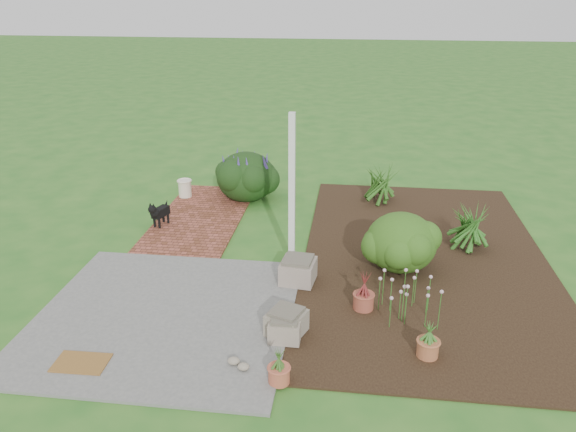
# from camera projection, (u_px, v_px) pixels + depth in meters

# --- Properties ---
(ground) EXTENTS (80.00, 80.00, 0.00)m
(ground) POSITION_uv_depth(u_px,v_px,m) (273.00, 264.00, 9.23)
(ground) COLOR #26641F
(ground) RESTS_ON ground
(concrete_patio) EXTENTS (3.50, 3.50, 0.04)m
(concrete_patio) POSITION_uv_depth(u_px,v_px,m) (165.00, 315.00, 7.77)
(concrete_patio) COLOR #5F5F5D
(concrete_patio) RESTS_ON ground
(brick_path) EXTENTS (1.60, 3.50, 0.04)m
(brick_path) POSITION_uv_depth(u_px,v_px,m) (201.00, 217.00, 11.02)
(brick_path) COLOR brown
(brick_path) RESTS_ON ground
(garden_bed) EXTENTS (4.00, 7.00, 0.03)m
(garden_bed) POSITION_uv_depth(u_px,v_px,m) (425.00, 258.00, 9.39)
(garden_bed) COLOR black
(garden_bed) RESTS_ON ground
(veranda_post) EXTENTS (0.10, 0.10, 2.50)m
(veranda_post) POSITION_uv_depth(u_px,v_px,m) (292.00, 191.00, 8.81)
(veranda_post) COLOR white
(veranda_post) RESTS_ON ground
(stone_trough_near) EXTENTS (0.58, 0.58, 0.30)m
(stone_trough_near) POSITION_uv_depth(u_px,v_px,m) (286.00, 323.00, 7.30)
(stone_trough_near) COLOR #746A59
(stone_trough_near) RESTS_ON concrete_patio
(stone_trough_mid) EXTENTS (0.41, 0.41, 0.27)m
(stone_trough_mid) POSITION_uv_depth(u_px,v_px,m) (285.00, 329.00, 7.20)
(stone_trough_mid) COLOR gray
(stone_trough_mid) RESTS_ON concrete_patio
(stone_trough_far) EXTENTS (0.56, 0.56, 0.34)m
(stone_trough_far) POSITION_uv_depth(u_px,v_px,m) (298.00, 271.00, 8.56)
(stone_trough_far) COLOR gray
(stone_trough_far) RESTS_ON concrete_patio
(coir_doormat) EXTENTS (0.65, 0.43, 0.02)m
(coir_doormat) POSITION_uv_depth(u_px,v_px,m) (81.00, 363.00, 6.76)
(coir_doormat) COLOR brown
(coir_doormat) RESTS_ON concrete_patio
(black_dog) EXTENTS (0.29, 0.54, 0.48)m
(black_dog) POSITION_uv_depth(u_px,v_px,m) (159.00, 212.00, 10.47)
(black_dog) COLOR black
(black_dog) RESTS_ON brick_path
(cream_ceramic_urn) EXTENTS (0.32, 0.32, 0.36)m
(cream_ceramic_urn) POSITION_uv_depth(u_px,v_px,m) (185.00, 188.00, 11.97)
(cream_ceramic_urn) COLOR #EFDFC4
(cream_ceramic_urn) RESTS_ON brick_path
(evergreen_shrub) EXTENTS (1.40, 1.40, 0.95)m
(evergreen_shrub) POSITION_uv_depth(u_px,v_px,m) (401.00, 241.00, 8.87)
(evergreen_shrub) COLOR #1B3E0F
(evergreen_shrub) RESTS_ON garden_bed
(agapanthus_clump_back) EXTENTS (1.27, 1.27, 0.90)m
(agapanthus_clump_back) POSITION_uv_depth(u_px,v_px,m) (470.00, 223.00, 9.60)
(agapanthus_clump_back) COLOR #0D3D10
(agapanthus_clump_back) RESTS_ON garden_bed
(agapanthus_clump_front) EXTENTS (1.05, 1.05, 0.92)m
(agapanthus_clump_front) POSITION_uv_depth(u_px,v_px,m) (380.00, 180.00, 11.64)
(agapanthus_clump_front) COLOR #0A370E
(agapanthus_clump_front) RESTS_ON garden_bed
(pink_flower_patch) EXTENTS (1.19, 1.19, 0.59)m
(pink_flower_patch) POSITION_uv_depth(u_px,v_px,m) (409.00, 295.00, 7.68)
(pink_flower_patch) COLOR #113D0F
(pink_flower_patch) RESTS_ON garden_bed
(terracotta_pot_bronze) EXTENTS (0.29, 0.29, 0.23)m
(terracotta_pot_bronze) POSITION_uv_depth(u_px,v_px,m) (364.00, 301.00, 7.88)
(terracotta_pot_bronze) COLOR #974733
(terracotta_pot_bronze) RESTS_ON garden_bed
(terracotta_pot_small_left) EXTENTS (0.33, 0.33, 0.22)m
(terracotta_pot_small_left) POSITION_uv_depth(u_px,v_px,m) (428.00, 348.00, 6.87)
(terracotta_pot_small_left) COLOR #A55D38
(terracotta_pot_small_left) RESTS_ON garden_bed
(terracotta_pot_small_right) EXTENTS (0.26, 0.26, 0.21)m
(terracotta_pot_small_right) POSITION_uv_depth(u_px,v_px,m) (279.00, 375.00, 6.42)
(terracotta_pot_small_right) COLOR #B2553C
(terracotta_pot_small_right) RESTS_ON garden_bed
(purple_flowering_bush) EXTENTS (1.60, 1.60, 1.06)m
(purple_flowering_bush) POSITION_uv_depth(u_px,v_px,m) (246.00, 175.00, 11.80)
(purple_flowering_bush) COLOR black
(purple_flowering_bush) RESTS_ON ground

